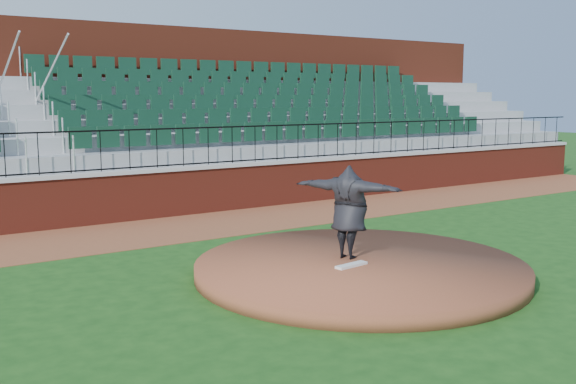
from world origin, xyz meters
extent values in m
plane|color=#184313|center=(0.00, 0.00, 0.00)|extent=(90.00, 90.00, 0.00)
cube|color=brown|center=(0.00, 5.40, 0.01)|extent=(34.00, 3.20, 0.01)
cube|color=maroon|center=(0.00, 7.00, 0.60)|extent=(34.00, 0.35, 1.20)
cube|color=#B7B7B7|center=(0.00, 7.00, 1.25)|extent=(34.00, 0.45, 0.10)
cube|color=maroon|center=(0.00, 12.52, 2.75)|extent=(34.00, 0.50, 5.50)
cylinder|color=brown|center=(0.32, -0.31, 0.12)|extent=(5.83, 5.83, 0.25)
cube|color=silver|center=(-0.02, -0.48, 0.27)|extent=(0.66, 0.24, 0.04)
imported|color=black|center=(0.32, 0.02, 1.09)|extent=(1.38, 2.11, 1.68)
camera|label=1|loc=(-7.14, -9.11, 3.16)|focal=41.61mm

